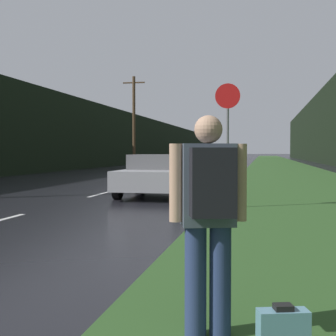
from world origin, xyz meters
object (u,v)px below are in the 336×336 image
at_px(stop_sign, 227,135).
at_px(hitchhiker_with_backpack, 209,211).
at_px(suitcase, 283,330).
at_px(car_passing_near, 157,175).

distance_m(stop_sign, hitchhiker_with_backpack, 8.19).
bearing_deg(suitcase, car_passing_near, 91.46).
height_order(stop_sign, hitchhiker_with_backpack, stop_sign).
xyz_separation_m(stop_sign, hitchhiker_with_backpack, (0.47, -8.13, -0.86)).
relative_size(stop_sign, car_passing_near, 0.75).
relative_size(hitchhiker_with_backpack, car_passing_near, 0.41).
bearing_deg(hitchhiker_with_backpack, car_passing_near, 89.02).
height_order(hitchhiker_with_backpack, suitcase, hitchhiker_with_backpack).
relative_size(hitchhiker_with_backpack, suitcase, 4.37).
height_order(stop_sign, suitcase, stop_sign).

